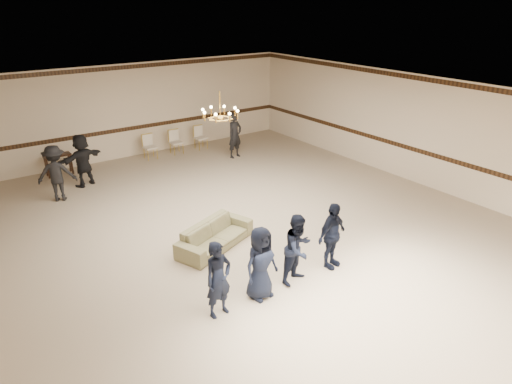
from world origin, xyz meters
The scene contains 16 objects.
room centered at (0.00, 0.00, 1.60)m, with size 12.01×14.01×3.21m.
chair_rail centered at (0.00, 6.99, 1.00)m, with size 12.00×0.02×0.14m, color #382111.
crown_molding centered at (0.00, 6.99, 3.08)m, with size 12.00×0.02×0.14m, color #382111.
chandelier centered at (0.00, 1.00, 2.88)m, with size 0.94×0.94×0.89m, color gold, non-canonical shape.
boy_a centered at (-2.15, -2.37, 0.72)m, with size 0.52×0.34×1.44m, color black.
boy_b centered at (-1.25, -2.37, 0.72)m, with size 0.70×0.46×1.44m, color black.
boy_c centered at (-0.35, -2.37, 0.72)m, with size 0.70×0.54×1.44m, color black.
boy_d centered at (0.55, -2.37, 0.72)m, with size 0.84×0.35×1.44m, color black.
settee centered at (-1.00, -0.28, 0.28)m, with size 1.95×0.76×0.57m, color #827B57.
adult_left centered at (-3.19, 4.46, 0.79)m, with size 1.02×0.59×1.58m, color black.
adult_mid centered at (-2.29, 5.16, 0.79)m, with size 1.46×0.47×1.58m, color black.
adult_right centered at (2.81, 4.76, 0.79)m, with size 0.58×0.38×1.58m, color black.
banquet_chair_left centered at (0.29, 6.30, 0.42)m, with size 0.41×0.41×0.85m, color beige, non-canonical shape.
banquet_chair_mid centered at (1.29, 6.30, 0.42)m, with size 0.41×0.41×0.85m, color beige, non-canonical shape.
banquet_chair_right centered at (2.29, 6.30, 0.42)m, with size 0.41×0.41×0.85m, color beige, non-canonical shape.
console_table centered at (-2.71, 6.50, 0.34)m, with size 0.80×0.34×0.68m, color black.
Camera 1 is at (-5.43, -8.10, 5.17)m, focal length 31.73 mm.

